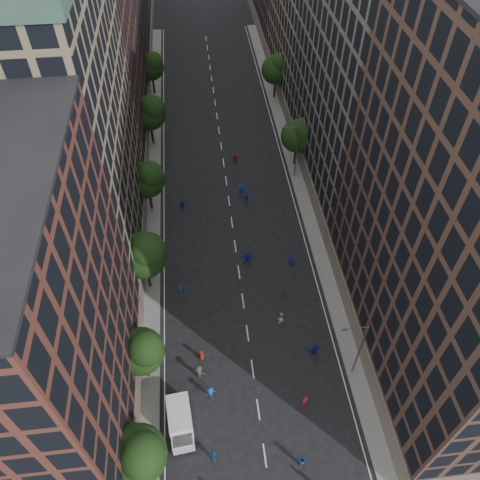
{
  "coord_description": "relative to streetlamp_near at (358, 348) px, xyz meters",
  "views": [
    {
      "loc": [
        -4.01,
        -10.07,
        46.83
      ],
      "look_at": [
        0.55,
        30.69,
        2.0
      ],
      "focal_mm": 35.0,
      "sensor_mm": 36.0,
      "label": 1
    }
  ],
  "objects": [
    {
      "name": "bldg_left_a",
      "position": [
        -29.37,
        -1.0,
        9.83
      ],
      "size": [
        14.0,
        22.0,
        30.0
      ],
      "primitive_type": "cube",
      "color": "brown",
      "rests_on": "ground"
    },
    {
      "name": "tree_right_b",
      "position": [
        1.02,
        55.85,
        0.79
      ],
      "size": [
        5.2,
        5.2,
        8.83
      ],
      "color": "black",
      "rests_on": "ground"
    },
    {
      "name": "streetlamp_near",
      "position": [
        0.0,
        0.0,
        0.0
      ],
      "size": [
        2.64,
        0.22,
        9.06
      ],
      "color": "#595B60",
      "rests_on": "ground"
    },
    {
      "name": "skater_9",
      "position": [
        -16.11,
        1.29,
        -4.21
      ],
      "size": [
        1.41,
        1.11,
        1.91
      ],
      "primitive_type": "imported",
      "rotation": [
        0.0,
        0.0,
        2.77
      ],
      "color": "#444248",
      "rests_on": "ground"
    },
    {
      "name": "skater_10",
      "position": [
        -5.48,
        10.5,
        -4.36
      ],
      "size": [
        0.96,
        0.41,
        1.62
      ],
      "primitive_type": "imported",
      "rotation": [
        0.0,
        0.0,
        3.13
      ],
      "color": "#216E40",
      "rests_on": "ground"
    },
    {
      "name": "tree_left_4",
      "position": [
        -21.37,
        43.84,
        0.93
      ],
      "size": [
        5.4,
        5.4,
        9.08
      ],
      "color": "black",
      "rests_on": "ground"
    },
    {
      "name": "tree_left_3",
      "position": [
        -21.38,
        27.85,
        0.65
      ],
      "size": [
        5.0,
        5.0,
        8.58
      ],
      "color": "black",
      "rests_on": "ground"
    },
    {
      "name": "skater_16",
      "position": [
        -17.12,
        27.31,
        -4.3
      ],
      "size": [
        1.08,
        0.59,
        1.74
      ],
      "primitive_type": "imported",
      "rotation": [
        0.0,
        0.0,
        2.97
      ],
      "color": "#1745BB",
      "rests_on": "ground"
    },
    {
      "name": "tree_right_a",
      "position": [
        1.02,
        35.85,
        0.46
      ],
      "size": [
        5.0,
        5.0,
        8.39
      ],
      "color": "black",
      "rests_on": "ground"
    },
    {
      "name": "skater_3",
      "position": [
        -15.07,
        -1.07,
        -4.33
      ],
      "size": [
        1.22,
        0.92,
        1.68
      ],
      "primitive_type": "imported",
      "rotation": [
        0.0,
        0.0,
        3.45
      ],
      "color": "#1654B3",
      "rests_on": "ground"
    },
    {
      "name": "skater_12",
      "position": [
        -3.49,
        15.53,
        -4.39
      ],
      "size": [
        0.86,
        0.65,
        1.57
      ],
      "primitive_type": "imported",
      "rotation": [
        0.0,
        0.0,
        2.92
      ],
      "color": "#1517AD",
      "rests_on": "ground"
    },
    {
      "name": "skater_7",
      "position": [
        -5.62,
        -3.07,
        -4.21
      ],
      "size": [
        0.76,
        0.57,
        1.91
      ],
      "primitive_type": "imported",
      "rotation": [
        0.0,
        0.0,
        3.31
      ],
      "color": "#AF1D3D",
      "rests_on": "ground"
    },
    {
      "name": "skater_2",
      "position": [
        -7.1,
        -8.58,
        -4.31
      ],
      "size": [
        0.95,
        0.8,
        1.71
      ],
      "primitive_type": "imported",
      "rotation": [
        0.0,
        0.0,
        2.93
      ],
      "color": "#113F91",
      "rests_on": "ground"
    },
    {
      "name": "skater_5",
      "position": [
        -3.48,
        2.5,
        -4.3
      ],
      "size": [
        1.69,
        1.05,
        1.74
      ],
      "primitive_type": "imported",
      "rotation": [
        0.0,
        0.0,
        3.5
      ],
      "color": "#1614A4",
      "rests_on": "ground"
    },
    {
      "name": "skater_8",
      "position": [
        -6.4,
        6.99,
        -4.29
      ],
      "size": [
        0.95,
        0.79,
        1.76
      ],
      "primitive_type": "imported",
      "rotation": [
        0.0,
        0.0,
        3.29
      ],
      "color": "silver",
      "rests_on": "ground"
    },
    {
      "name": "sidewalk_right",
      "position": [
        1.63,
        35.5,
        -5.09
      ],
      "size": [
        4.0,
        105.0,
        0.15
      ],
      "primitive_type": "cube",
      "color": "slate",
      "rests_on": "ground"
    },
    {
      "name": "bldg_left_c",
      "position": [
        -29.37,
        46.0,
        8.83
      ],
      "size": [
        14.0,
        20.0,
        28.0
      ],
      "primitive_type": "cube",
      "color": "brown",
      "rests_on": "ground"
    },
    {
      "name": "cargo_van",
      "position": [
        -18.18,
        -3.95,
        -3.76
      ],
      "size": [
        2.81,
        5.22,
        2.68
      ],
      "rotation": [
        0.0,
        0.0,
        0.09
      ],
      "color": "white",
      "rests_on": "ground"
    },
    {
      "name": "bldg_right_b",
      "position": [
        8.63,
        32.0,
        11.33
      ],
      "size": [
        14.0,
        28.0,
        33.0
      ],
      "primitive_type": "cube",
      "color": "#5F584E",
      "rests_on": "ground"
    },
    {
      "name": "bldg_left_b",
      "position": [
        -29.37,
        23.0,
        11.83
      ],
      "size": [
        14.0,
        26.0,
        34.0
      ],
      "primitive_type": "cube",
      "color": "#847457",
      "rests_on": "ground"
    },
    {
      "name": "skater_14",
      "position": [
        -7.92,
        27.52,
        -4.32
      ],
      "size": [
        1.01,
        0.91,
        1.69
      ],
      "primitive_type": "imported",
      "rotation": [
        0.0,
        0.0,
        2.73
      ],
      "color": "#124899",
      "rests_on": "ground"
    },
    {
      "name": "tree_left_0",
      "position": [
        -21.38,
        -8.15,
        0.79
      ],
      "size": [
        5.2,
        5.2,
        8.83
      ],
      "color": "black",
      "rests_on": "ground"
    },
    {
      "name": "skater_11",
      "position": [
        -9.15,
        16.35,
        -4.23
      ],
      "size": [
        1.8,
        0.77,
        1.88
      ],
      "primitive_type": "imported",
      "rotation": [
        0.0,
        0.0,
        3.02
      ],
      "color": "#1524AE",
      "rests_on": "ground"
    },
    {
      "name": "skater_4",
      "position": [
        -15.23,
        -7.22,
        -4.34
      ],
      "size": [
        1.04,
        0.63,
        1.66
      ],
      "primitive_type": "imported",
      "rotation": [
        0.0,
        0.0,
        3.39
      ],
      "color": "#144CA5",
      "rests_on": "ground"
    },
    {
      "name": "tree_left_2",
      "position": [
        -21.36,
        13.83,
        1.19
      ],
      "size": [
        5.6,
        5.6,
        9.45
      ],
      "color": "black",
      "rests_on": "ground"
    },
    {
      "name": "ground",
      "position": [
        -10.37,
        28.0,
        -5.17
      ],
      "size": [
        240.0,
        240.0,
        0.0
      ],
      "primitive_type": "plane",
      "color": "black",
      "rests_on": "ground"
    },
    {
      "name": "tree_left_1",
      "position": [
        -21.39,
        1.86,
        0.38
      ],
      "size": [
        4.8,
        4.8,
        8.21
      ],
      "color": "black",
      "rests_on": "ground"
    },
    {
      "name": "skater_17",
      "position": [
        -8.46,
        37.34,
        -4.39
      ],
      "size": [
        1.51,
        0.73,
        1.56
      ],
      "primitive_type": "imported",
      "rotation": [
        0.0,
        0.0,
        2.95
      ],
      "color": "#9C351A",
      "rests_on": "ground"
    },
    {
      "name": "skater_6",
      "position": [
        -15.78,
        3.32,
        -4.39
      ],
      "size": [
        0.85,
        0.64,
        1.56
      ],
      "primitive_type": "imported",
      "rotation": [
        0.0,
        0.0,
        2.94
      ],
      "color": "maroon",
      "rests_on": "ground"
    },
    {
      "name": "sidewalk_left",
      "position": [
        -22.37,
        35.5,
        -5.09
      ],
      "size": [
        4.0,
        105.0,
        0.15
      ],
      "primitive_type": "cube",
      "color": "slate",
      "rests_on": "ground"
    },
    {
      "name": "streetlamp_far",
      "position": [
        0.0,
        33.0,
        0.0
      ],
      "size": [
        2.64,
        0.22,
        9.06
      ],
      "color": "#595B60",
      "rests_on": "ground"
    },
    {
      "name": "tree_left_5",
      "position": [
        -21.39,
        59.86,
        0.51
      ],
      "size": [
        4.8,
        4.8,
        8.33
      ],
      "color": "black",
      "rests_on": "ground"
    },
    {
      "name": "bldg_right_a",
      "position": [
        8.63,
        3.0,
        12.83
      ],
      "size": [
        14.0,
        30.0,
        36.0
      ],
      "primitive_type": "cube",
      "color": "#4D3529",
      "rests_on": "ground"
    },
    {
      "name": "skater_13",
      "position": [
        -17.75,
        12.4,
        -4.34
      ],
      "size": [
        0.63,
        0.43,
        1.66
      ],
      "primitive_type": "imported",
      "rotation": [
        0.0,
        0.0,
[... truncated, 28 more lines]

